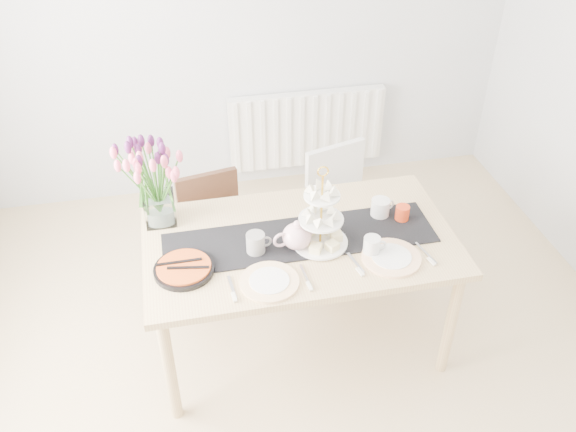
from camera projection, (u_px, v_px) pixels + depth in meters
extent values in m
plane|color=tan|center=(308.00, 414.00, 3.16)|extent=(4.50, 4.50, 0.00)
plane|color=#B3B5B8|center=(236.00, 22.00, 4.15)|extent=(4.00, 0.00, 4.00)
cube|color=white|center=(307.00, 129.00, 4.70)|extent=(1.20, 0.08, 0.60)
cube|color=tan|center=(300.00, 242.00, 3.15)|extent=(1.60, 0.90, 0.04)
cylinder|color=tan|center=(170.00, 369.00, 2.95)|extent=(0.06, 0.06, 0.71)
cylinder|color=tan|center=(451.00, 324.00, 3.19)|extent=(0.06, 0.06, 0.71)
cylinder|color=tan|center=(163.00, 267.00, 3.55)|extent=(0.06, 0.06, 0.71)
cylinder|color=tan|center=(400.00, 235.00, 3.79)|extent=(0.06, 0.06, 0.71)
cube|color=#351F13|center=(219.00, 241.00, 3.70)|extent=(0.44, 0.44, 0.04)
cube|color=#351F13|center=(208.00, 199.00, 3.70)|extent=(0.38, 0.11, 0.36)
cylinder|color=#351F13|center=(201.00, 292.00, 3.63)|extent=(0.04, 0.04, 0.37)
cylinder|color=#351F13|center=(258.00, 276.00, 3.74)|extent=(0.04, 0.04, 0.37)
cylinder|color=#351F13|center=(185.00, 256.00, 3.90)|extent=(0.04, 0.04, 0.37)
cylinder|color=#351F13|center=(239.00, 242.00, 4.01)|extent=(0.04, 0.04, 0.37)
cube|color=silver|center=(348.00, 215.00, 3.85)|extent=(0.51, 0.51, 0.04)
cube|color=silver|center=(335.00, 173.00, 3.85)|extent=(0.40, 0.15, 0.39)
cylinder|color=silver|center=(338.00, 267.00, 3.79)|extent=(0.04, 0.04, 0.40)
cylinder|color=silver|center=(385.00, 249.00, 3.92)|extent=(0.04, 0.04, 0.40)
cylinder|color=silver|center=(309.00, 235.00, 4.04)|extent=(0.04, 0.04, 0.40)
cylinder|color=silver|center=(354.00, 220.00, 4.18)|extent=(0.04, 0.04, 0.40)
cube|color=black|center=(300.00, 238.00, 3.13)|extent=(1.40, 0.35, 0.01)
cube|color=silver|center=(160.00, 208.00, 3.21)|extent=(0.16, 0.16, 0.16)
cylinder|color=gold|center=(321.00, 211.00, 2.98)|extent=(0.01, 0.01, 0.41)
cylinder|color=white|center=(320.00, 242.00, 3.09)|extent=(0.28, 0.28, 0.01)
cylinder|color=white|center=(321.00, 219.00, 3.00)|extent=(0.23, 0.23, 0.01)
cylinder|color=white|center=(322.00, 196.00, 2.92)|extent=(0.18, 0.18, 0.01)
cylinder|color=silver|center=(380.00, 208.00, 3.27)|extent=(0.12, 0.12, 0.10)
cylinder|color=black|center=(184.00, 269.00, 2.93)|extent=(0.29, 0.29, 0.03)
cylinder|color=#DA501E|center=(184.00, 267.00, 2.91)|extent=(0.26, 0.26, 0.01)
cylinder|color=gray|center=(256.00, 243.00, 3.02)|extent=(0.10, 0.10, 0.11)
cylinder|color=silver|center=(372.00, 246.00, 3.01)|extent=(0.09, 0.09, 0.10)
cylinder|color=red|center=(402.00, 213.00, 3.24)|extent=(0.10, 0.10, 0.09)
cylinder|color=white|center=(269.00, 282.00, 2.86)|extent=(0.31, 0.31, 0.01)
cylinder|color=white|center=(391.00, 258.00, 3.00)|extent=(0.35, 0.35, 0.02)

